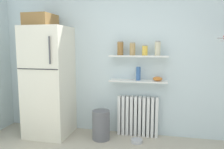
% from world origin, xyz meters
% --- Properties ---
extents(back_wall, '(7.04, 0.10, 2.60)m').
position_xyz_m(back_wall, '(0.00, 2.05, 1.30)').
color(back_wall, silver).
rests_on(back_wall, ground_plane).
extents(refrigerator, '(0.68, 0.69, 1.98)m').
position_xyz_m(refrigerator, '(-1.26, 1.67, 0.93)').
color(refrigerator, silver).
rests_on(refrigerator, ground_plane).
extents(radiator, '(0.66, 0.12, 0.65)m').
position_xyz_m(radiator, '(0.19, 1.92, 0.33)').
color(radiator, white).
rests_on(radiator, ground_plane).
extents(wall_shelf_lower, '(0.92, 0.22, 0.02)m').
position_xyz_m(wall_shelf_lower, '(0.19, 1.89, 0.92)').
color(wall_shelf_lower, white).
extents(wall_shelf_upper, '(0.92, 0.22, 0.02)m').
position_xyz_m(wall_shelf_upper, '(0.19, 1.89, 1.31)').
color(wall_shelf_upper, white).
extents(storage_jar_0, '(0.10, 0.10, 0.23)m').
position_xyz_m(storage_jar_0, '(-0.10, 1.89, 1.44)').
color(storage_jar_0, olive).
rests_on(storage_jar_0, wall_shelf_upper).
extents(storage_jar_1, '(0.09, 0.09, 0.21)m').
position_xyz_m(storage_jar_1, '(0.09, 1.89, 1.43)').
color(storage_jar_1, tan).
rests_on(storage_jar_1, wall_shelf_upper).
extents(storage_jar_2, '(0.09, 0.09, 0.17)m').
position_xyz_m(storage_jar_2, '(0.29, 1.89, 1.41)').
color(storage_jar_2, yellow).
rests_on(storage_jar_2, wall_shelf_upper).
extents(storage_jar_3, '(0.09, 0.09, 0.22)m').
position_xyz_m(storage_jar_3, '(0.48, 1.89, 1.44)').
color(storage_jar_3, beige).
rests_on(storage_jar_3, wall_shelf_upper).
extents(vase, '(0.07, 0.07, 0.22)m').
position_xyz_m(vase, '(0.19, 1.89, 1.04)').
color(vase, '#38609E').
rests_on(vase, wall_shelf_lower).
extents(shelf_bowl, '(0.15, 0.15, 0.07)m').
position_xyz_m(shelf_bowl, '(0.49, 1.89, 0.96)').
color(shelf_bowl, orange).
rests_on(shelf_bowl, wall_shelf_lower).
extents(trash_bin, '(0.28, 0.28, 0.47)m').
position_xyz_m(trash_bin, '(-0.36, 1.64, 0.23)').
color(trash_bin, slate).
rests_on(trash_bin, ground_plane).
extents(pet_food_bowl, '(0.18, 0.18, 0.05)m').
position_xyz_m(pet_food_bowl, '(0.21, 1.64, 0.03)').
color(pet_food_bowl, '#B7B7BC').
rests_on(pet_food_bowl, ground_plane).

